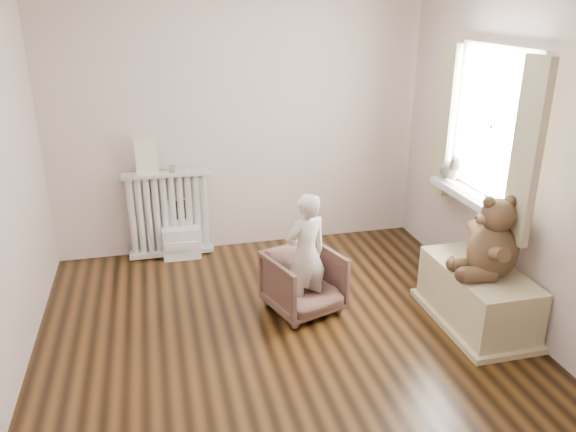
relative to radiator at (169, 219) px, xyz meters
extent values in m
cube|color=black|center=(0.73, -1.68, -0.39)|extent=(3.60, 3.60, 0.01)
cube|color=beige|center=(0.73, 0.12, 0.91)|extent=(3.60, 0.02, 2.60)
cube|color=beige|center=(0.73, -3.48, 0.91)|extent=(3.60, 0.02, 2.60)
cube|color=beige|center=(2.53, -1.68, 0.91)|extent=(0.02, 3.60, 2.60)
cube|color=white|center=(2.49, -1.38, 1.06)|extent=(0.03, 0.90, 1.10)
cube|color=silver|center=(2.40, -1.38, 0.48)|extent=(0.22, 1.10, 0.06)
cube|color=#C4BC94|center=(2.38, -1.95, 1.00)|extent=(0.06, 0.26, 1.30)
cube|color=#C4BC94|center=(2.38, -0.81, 1.00)|extent=(0.06, 0.26, 1.30)
cube|color=silver|center=(0.00, 0.00, 0.00)|extent=(0.81, 0.15, 0.86)
cube|color=beige|center=(-0.16, 0.00, 0.63)|extent=(0.20, 0.02, 0.34)
cylinder|color=#A59E8C|center=(0.08, 0.00, 0.49)|extent=(0.09, 0.09, 0.06)
cube|color=silver|center=(0.09, -0.03, -0.11)|extent=(0.36, 0.26, 0.57)
imported|color=brown|center=(0.99, -1.31, -0.14)|extent=(0.68, 0.69, 0.50)
imported|color=silver|center=(0.99, -1.36, 0.13)|extent=(0.42, 0.34, 1.00)
cube|color=beige|center=(2.25, -1.81, -0.19)|extent=(0.52, 0.98, 0.46)
camera|label=1|loc=(-0.09, -5.17, 1.99)|focal=35.00mm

